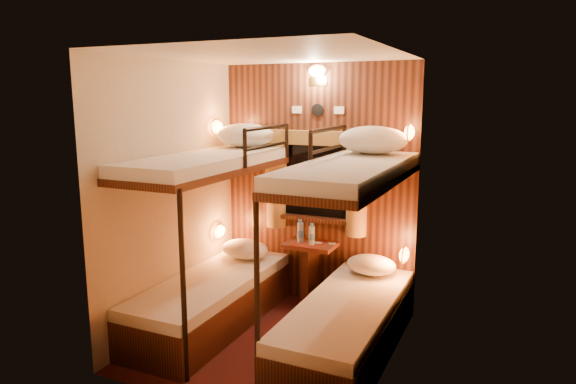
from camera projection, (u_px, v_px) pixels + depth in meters
The scene contains 22 objects.
floor at pixel (272, 341), 4.43m from camera, with size 2.10×2.10×0.00m, color #35140E.
ceiling at pixel (271, 55), 3.99m from camera, with size 2.10×2.10×0.00m, color silver.
wall_back at pixel (318, 185), 5.15m from camera, with size 2.40×2.40×0.00m, color #C6B293.
wall_front at pixel (199, 236), 3.27m from camera, with size 2.40×2.40×0.00m, color #C6B293.
wall_left at pixel (172, 196), 4.62m from camera, with size 2.40×2.40×0.00m, color #C6B293.
wall_right at pixel (392, 217), 3.80m from camera, with size 2.40×2.40×0.00m, color #C6B293.
back_panel at pixel (317, 186), 5.14m from camera, with size 2.00×0.03×2.40m, color black.
bunk_left at pixel (212, 267), 4.66m from camera, with size 0.72×1.90×1.82m.
bunk_right at pixel (348, 288), 4.13m from camera, with size 0.72×1.90×1.82m.
window at pixel (316, 188), 5.11m from camera, with size 1.00×0.12×0.79m.
curtains at pixel (315, 180), 5.07m from camera, with size 1.10×0.22×1.00m.
back_fixtures at pixel (317, 79), 4.91m from camera, with size 0.54×0.09×0.48m.
reading_lamps at pixel (305, 187), 4.83m from camera, with size 2.00×0.20×1.25m.
table at pixel (310, 266), 5.12m from camera, with size 0.50×0.34×0.66m.
bottle_left at pixel (300, 233), 5.08m from camera, with size 0.07×0.07×0.23m.
bottle_right at pixel (312, 235), 5.01m from camera, with size 0.06×0.06×0.22m.
sachet_a at pixel (318, 243), 5.07m from camera, with size 0.08×0.06×0.01m, color silver.
sachet_b at pixel (332, 243), 5.06m from camera, with size 0.07×0.05×0.01m, color silver.
pillow_lower_left at pixel (245, 249), 5.21m from camera, with size 0.49×0.35×0.19m, color white.
pillow_lower_right at pixel (371, 265), 4.74m from camera, with size 0.46×0.33×0.18m, color white.
pillow_upper_left at pixel (245, 135), 5.04m from camera, with size 0.59×0.42×0.23m, color white.
pillow_upper_right at pixel (373, 140), 4.46m from camera, with size 0.61×0.44×0.24m, color white.
Camera 1 is at (1.84, -3.69, 2.08)m, focal length 32.00 mm.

